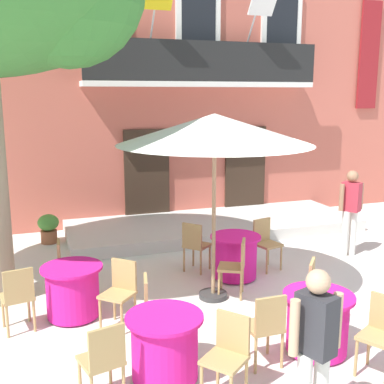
# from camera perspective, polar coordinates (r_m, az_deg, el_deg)

# --- Properties ---
(ground_plane) EXTENTS (120.00, 120.00, 0.00)m
(ground_plane) POSITION_cam_1_polar(r_m,az_deg,el_deg) (7.78, 9.21, -12.36)
(ground_plane) COLOR silver
(building_facade) EXTENTS (13.00, 5.09, 7.50)m
(building_facade) POSITION_cam_1_polar(r_m,az_deg,el_deg) (13.83, -2.17, 14.13)
(building_facade) COLOR #BC5B4C
(building_facade) RESTS_ON ground
(entrance_step_platform) EXTENTS (6.64, 2.34, 0.25)m
(entrance_step_platform) POSITION_cam_1_polar(r_m,az_deg,el_deg) (11.24, 2.60, -3.96)
(entrance_step_platform) COLOR silver
(entrance_step_platform) RESTS_ON ground
(cafe_table_near_tree) EXTENTS (0.86, 0.86, 0.76)m
(cafe_table_near_tree) POSITION_cam_1_polar(r_m,az_deg,el_deg) (7.17, -13.90, -11.27)
(cafe_table_near_tree) COLOR #DB1984
(cafe_table_near_tree) RESTS_ON ground
(cafe_chair_near_tree_0) EXTENTS (0.43, 0.43, 0.91)m
(cafe_chair_near_tree_0) POSITION_cam_1_polar(r_m,az_deg,el_deg) (7.83, -14.60, -8.27)
(cafe_chair_near_tree_0) COLOR tan
(cafe_chair_near_tree_0) RESTS_ON ground
(cafe_chair_near_tree_1) EXTENTS (0.47, 0.47, 0.91)m
(cafe_chair_near_tree_1) POSITION_cam_1_polar(r_m,az_deg,el_deg) (6.91, -19.86, -11.33)
(cafe_chair_near_tree_1) COLOR tan
(cafe_chair_near_tree_1) RESTS_ON ground
(cafe_chair_near_tree_2) EXTENTS (0.57, 0.57, 0.91)m
(cafe_chair_near_tree_2) POSITION_cam_1_polar(r_m,az_deg,el_deg) (6.77, -8.46, -11.22)
(cafe_chair_near_tree_2) COLOR tan
(cafe_chair_near_tree_2) RESTS_ON ground
(cafe_table_middle) EXTENTS (0.86, 0.86, 0.76)m
(cafe_table_middle) POSITION_cam_1_polar(r_m,az_deg,el_deg) (8.38, 5.13, -7.57)
(cafe_table_middle) COLOR #DB1984
(cafe_table_middle) RESTS_ON ground
(cafe_chair_middle_0) EXTENTS (0.56, 0.56, 0.91)m
(cafe_chair_middle_0) POSITION_cam_1_polar(r_m,az_deg,el_deg) (8.59, 0.35, -6.08)
(cafe_chair_middle_0) COLOR tan
(cafe_chair_middle_0) RESTS_ON ground
(cafe_chair_middle_1) EXTENTS (0.54, 0.54, 0.91)m
(cafe_chair_middle_1) POSITION_cam_1_polar(r_m,az_deg,el_deg) (7.63, 5.23, -8.46)
(cafe_chair_middle_1) COLOR tan
(cafe_chair_middle_1) RESTS_ON ground
(cafe_chair_middle_2) EXTENTS (0.49, 0.49, 0.91)m
(cafe_chair_middle_2) POSITION_cam_1_polar(r_m,az_deg,el_deg) (8.86, 8.64, -5.66)
(cafe_chair_middle_2) COLOR tan
(cafe_chair_middle_2) RESTS_ON ground
(cafe_table_front) EXTENTS (0.86, 0.86, 0.76)m
(cafe_table_front) POSITION_cam_1_polar(r_m,az_deg,el_deg) (6.29, 14.59, -14.70)
(cafe_table_front) COLOR #DB1984
(cafe_table_front) RESTS_ON ground
(cafe_chair_front_0) EXTENTS (0.56, 0.56, 0.91)m
(cafe_chair_front_0) POSITION_cam_1_polar(r_m,az_deg,el_deg) (6.92, 14.74, -10.95)
(cafe_chair_front_0) COLOR tan
(cafe_chair_front_0) RESTS_ON ground
(cafe_chair_front_1) EXTENTS (0.40, 0.40, 0.91)m
(cafe_chair_front_1) POSITION_cam_1_polar(r_m,az_deg,el_deg) (5.81, 8.72, -15.21)
(cafe_chair_front_1) COLOR tan
(cafe_chair_front_1) RESTS_ON ground
(cafe_chair_front_2) EXTENTS (0.54, 0.54, 0.91)m
(cafe_chair_front_2) POSITION_cam_1_polar(r_m,az_deg,el_deg) (6.03, 21.51, -14.93)
(cafe_chair_front_2) COLOR tan
(cafe_chair_front_2) RESTS_ON ground
(cafe_table_far_side) EXTENTS (0.86, 0.86, 0.76)m
(cafe_table_far_side) POSITION_cam_1_polar(r_m,az_deg,el_deg) (5.61, -3.24, -17.76)
(cafe_table_far_side) COLOR #DB1984
(cafe_table_far_side) RESTS_ON ground
(cafe_chair_far_side_0) EXTENTS (0.48, 0.48, 0.91)m
(cafe_chair_far_side_0) POSITION_cam_1_polar(r_m,az_deg,el_deg) (5.20, -10.42, -18.74)
(cafe_chair_far_side_0) COLOR tan
(cafe_chair_far_side_0) RESTS_ON ground
(cafe_chair_far_side_1) EXTENTS (0.56, 0.56, 0.91)m
(cafe_chair_far_side_1) POSITION_cam_1_polar(r_m,az_deg,el_deg) (5.25, 4.28, -18.24)
(cafe_chair_far_side_1) COLOR tan
(cafe_chair_far_side_1) RESTS_ON ground
(cafe_chair_far_side_2) EXTENTS (0.47, 0.47, 0.91)m
(cafe_chair_far_side_2) POSITION_cam_1_polar(r_m,az_deg,el_deg) (6.21, -4.45, -13.29)
(cafe_chair_far_side_2) COLOR tan
(cafe_chair_far_side_2) RESTS_ON ground
(cafe_umbrella) EXTENTS (2.90, 2.90, 2.85)m
(cafe_umbrella) POSITION_cam_1_polar(r_m,az_deg,el_deg) (7.09, 2.69, 7.32)
(cafe_umbrella) COLOR #997A56
(cafe_umbrella) RESTS_ON ground
(ground_planter_left) EXTENTS (0.44, 0.44, 0.62)m
(ground_planter_left) POSITION_cam_1_polar(r_m,az_deg,el_deg) (10.71, -16.59, -3.98)
(ground_planter_left) COLOR #995638
(ground_planter_left) RESTS_ON ground
(pedestrian_near_entrance) EXTENTS (0.53, 0.40, 1.69)m
(pedestrian_near_entrance) POSITION_cam_1_polar(r_m,az_deg,el_deg) (9.83, 18.21, -1.80)
(pedestrian_near_entrance) COLOR silver
(pedestrian_near_entrance) RESTS_ON ground
(pedestrian_mid_plaza) EXTENTS (0.53, 0.40, 1.63)m
(pedestrian_mid_plaza) POSITION_cam_1_polar(r_m,az_deg,el_deg) (4.68, 14.29, -17.06)
(pedestrian_mid_plaza) COLOR silver
(pedestrian_mid_plaza) RESTS_ON ground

